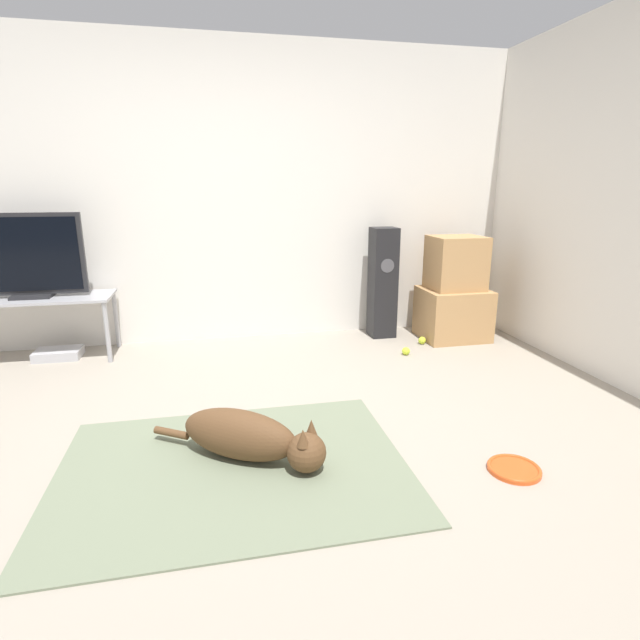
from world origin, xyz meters
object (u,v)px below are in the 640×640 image
frisbee (514,469)px  tennis_ball_near_speaker (422,340)px  tv_stand (34,305)px  tennis_ball_by_boxes (406,351)px  game_console (58,354)px  cardboard_box_upper (456,263)px  cardboard_box_lower (453,314)px  dog (250,437)px  tv (27,257)px  floor_speaker (383,283)px

frisbee → tennis_ball_near_speaker: bearing=79.3°
tv_stand → tennis_ball_by_boxes: (2.93, -0.54, -0.42)m
tennis_ball_near_speaker → game_console: bearing=174.8°
frisbee → cardboard_box_upper: 2.36m
cardboard_box_upper → cardboard_box_lower: bearing=-90.3°
dog → cardboard_box_lower: (1.98, 1.76, 0.09)m
cardboard_box_lower → tennis_ball_by_boxes: size_ratio=8.70×
cardboard_box_upper → tv: 3.53m
tennis_ball_by_boxes → game_console: game_console is taller
dog → tennis_ball_by_boxes: dog is taller
floor_speaker → tennis_ball_by_boxes: bearing=-88.2°
dog → cardboard_box_upper: 2.72m
tennis_ball_near_speaker → frisbee: bearing=-100.7°
dog → tv_stand: 2.48m
tennis_ball_near_speaker → tv: bearing=174.7°
cardboard_box_upper → tennis_ball_near_speaker: (-0.34, -0.13, -0.66)m
frisbee → cardboard_box_upper: cardboard_box_upper is taller
cardboard_box_upper → floor_speaker: floor_speaker is taller
frisbee → tennis_ball_by_boxes: tennis_ball_by_boxes is taller
cardboard_box_lower → tv: tv is taller
cardboard_box_lower → game_console: bearing=177.4°
dog → cardboard_box_upper: bearing=41.7°
cardboard_box_upper → tv: size_ratio=0.57×
dog → cardboard_box_upper: (1.98, 1.77, 0.56)m
dog → frisbee: 1.32m
floor_speaker → tv_stand: size_ratio=0.85×
game_console → floor_speaker: bearing=1.2°
dog → tennis_ball_near_speaker: 2.32m
dog → floor_speaker: floor_speaker is taller
dog → game_console: 2.38m
tv → tennis_ball_by_boxes: (2.93, -0.54, -0.80)m
tv → cardboard_box_upper: bearing=-2.6°
cardboard_box_upper → game_console: size_ratio=1.35×
cardboard_box_upper → floor_speaker: size_ratio=0.47×
cardboard_box_lower → cardboard_box_upper: cardboard_box_upper is taller
tv → frisbee: bearing=-39.4°
tv_stand → game_console: tv_stand is taller
cardboard_box_lower → cardboard_box_upper: (0.00, 0.01, 0.46)m
tennis_ball_near_speaker → cardboard_box_upper: bearing=21.2°
tv_stand → game_console: size_ratio=3.35×
tv_stand → game_console: (0.13, -0.01, -0.41)m
floor_speaker → tv_stand: bearing=-179.2°
dog → tennis_ball_by_boxes: bearing=45.0°
cardboard_box_lower → tennis_ball_by_boxes: 0.72m
cardboard_box_upper → tv_stand: bearing=177.4°
cardboard_box_upper → tv: tv is taller
frisbee → tennis_ball_near_speaker: size_ratio=3.89×
floor_speaker → game_console: 2.82m
floor_speaker → tennis_ball_near_speaker: size_ratio=15.16×
frisbee → floor_speaker: (0.11, 2.34, 0.49)m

